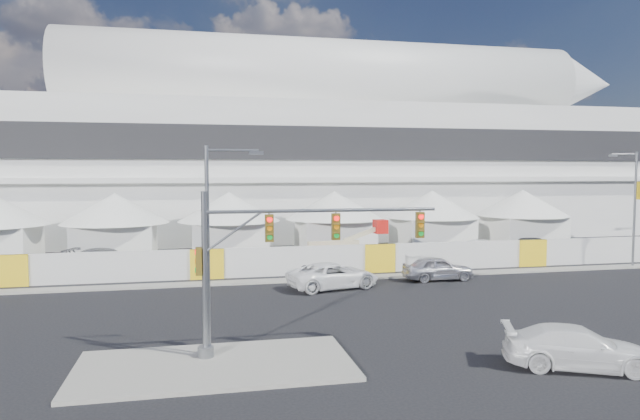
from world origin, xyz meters
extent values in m
plane|color=black|center=(0.00, 0.00, 0.00)|extent=(160.00, 160.00, 0.00)
cube|color=gray|center=(-6.00, -3.00, 0.07)|extent=(10.00, 5.00, 0.15)
cube|color=gray|center=(20.00, 12.50, 0.06)|extent=(80.00, 1.20, 0.12)
cube|color=silver|center=(8.00, 42.00, 7.00)|extent=(80.00, 24.00, 14.00)
cube|color=black|center=(8.00, 29.85, 9.80)|extent=(68.00, 0.30, 3.20)
cube|color=silver|center=(8.00, 29.60, 6.30)|extent=(72.00, 0.80, 0.50)
cylinder|color=silver|center=(8.00, 40.00, 17.78)|extent=(57.60, 8.40, 8.40)
cylinder|color=silver|center=(10.00, 40.00, 17.36)|extent=(51.60, 6.80, 6.80)
cylinder|color=silver|center=(12.00, 40.00, 16.94)|extent=(45.60, 5.20, 5.20)
cone|color=silver|center=(40.80, 40.00, 18.00)|extent=(8.00, 7.60, 7.60)
cube|color=white|center=(-13.00, 24.00, 1.50)|extent=(6.00, 6.00, 3.00)
cone|color=white|center=(-13.00, 24.00, 4.20)|extent=(8.40, 8.40, 2.40)
cube|color=white|center=(-4.00, 24.00, 1.50)|extent=(6.00, 6.00, 3.00)
cone|color=white|center=(-4.00, 24.00, 4.20)|extent=(8.40, 8.40, 2.40)
cube|color=white|center=(5.00, 24.00, 1.50)|extent=(6.00, 6.00, 3.00)
cone|color=white|center=(5.00, 24.00, 4.20)|extent=(8.40, 8.40, 2.40)
cube|color=white|center=(14.00, 24.00, 1.50)|extent=(6.00, 6.00, 3.00)
cone|color=white|center=(14.00, 24.00, 4.20)|extent=(8.40, 8.40, 2.40)
cube|color=white|center=(23.00, 24.00, 1.50)|extent=(6.00, 6.00, 3.00)
cone|color=white|center=(23.00, 24.00, 4.20)|extent=(8.40, 8.40, 2.40)
cube|color=silver|center=(6.00, 14.50, 1.00)|extent=(70.00, 0.25, 2.00)
imported|color=silver|center=(8.81, 10.83, 0.78)|extent=(1.92, 4.63, 1.57)
imported|color=white|center=(1.51, 9.77, 0.79)|extent=(3.86, 6.12, 1.58)
imported|color=white|center=(6.93, -5.80, 0.76)|extent=(3.96, 5.65, 1.52)
imported|color=white|center=(16.02, 17.60, 0.80)|extent=(2.70, 5.10, 1.60)
imported|color=black|center=(21.33, 19.05, 0.82)|extent=(2.39, 4.98, 1.64)
imported|color=#A4A4A8|center=(-12.95, 18.63, 0.83)|extent=(4.05, 6.15, 1.66)
cylinder|color=gray|center=(-6.32, -2.15, 3.29)|extent=(0.21, 0.21, 6.28)
cylinder|color=gray|center=(-6.32, -2.15, 0.35)|extent=(0.61, 0.61, 0.40)
cylinder|color=gray|center=(-1.74, -2.15, 5.64)|extent=(9.17, 0.14, 0.14)
cube|color=#594714|center=(-3.88, -2.15, 5.00)|extent=(0.32, 0.22, 1.05)
cube|color=#594714|center=(-1.26, -2.15, 5.00)|extent=(0.32, 0.22, 1.05)
cube|color=#594714|center=(2.24, -2.15, 5.00)|extent=(0.32, 0.22, 1.05)
cube|color=#594714|center=(-6.54, -2.15, 3.81)|extent=(0.22, 0.32, 1.05)
cylinder|color=slate|center=(-6.20, -1.89, 4.14)|extent=(0.16, 0.16, 7.98)
cylinder|color=slate|center=(-5.22, -1.89, 7.96)|extent=(1.95, 0.11, 0.11)
cube|color=slate|center=(-4.33, -1.89, 7.87)|extent=(0.53, 0.22, 0.13)
cylinder|color=slate|center=(25.11, 12.50, 4.28)|extent=(0.17, 0.17, 8.56)
cylinder|color=slate|center=(24.07, 12.50, 8.37)|extent=(2.09, 0.11, 0.11)
cube|color=slate|center=(23.12, 12.50, 8.27)|extent=(0.57, 0.24, 0.14)
cube|color=yellow|center=(25.35, 12.50, 5.71)|extent=(0.03, 0.57, 1.33)
cube|color=red|center=(1.72, 15.50, 0.55)|extent=(3.71, 1.86, 1.10)
cube|color=beige|center=(2.92, 15.50, 2.00)|extent=(3.81, 0.63, 0.35)
cube|color=beige|center=(5.11, 15.50, 2.60)|extent=(2.96, 0.52, 1.21)
cube|color=red|center=(6.51, 15.50, 3.10)|extent=(0.96, 0.96, 1.00)
camera|label=1|loc=(-6.54, -23.72, 7.21)|focal=32.00mm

